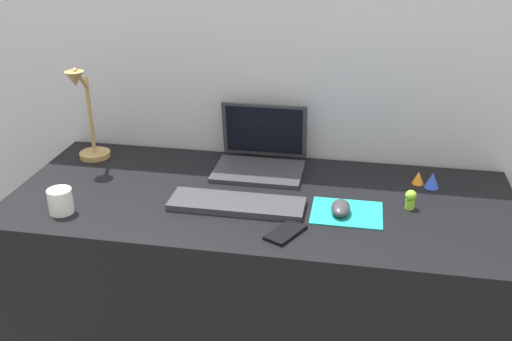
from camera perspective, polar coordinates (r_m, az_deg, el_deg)
back_wall at (r=2.17m, az=2.20°, el=2.77°), size 2.78×0.05×1.56m
desk at (r=2.05m, az=0.45°, el=-11.82°), size 1.58×0.67×0.74m
laptop at (r=2.04m, az=0.49°, el=1.75°), size 0.30×0.25×0.21m
keyboard at (r=1.79m, az=-1.86°, el=-3.26°), size 0.41×0.13×0.02m
mousepad at (r=1.78m, az=8.76°, el=-4.06°), size 0.21×0.17×0.00m
mouse at (r=1.76m, az=8.17°, el=-3.60°), size 0.06×0.10×0.03m
cell_phone at (r=1.65m, az=2.86°, el=-5.98°), size 0.12×0.14×0.01m
desk_lamp at (r=2.14m, az=-16.09°, el=4.91°), size 0.11×0.16×0.35m
coffee_mug at (r=1.84m, az=-18.36°, el=-2.82°), size 0.07×0.07×0.08m
toy_figurine_lime at (r=1.83m, az=14.70°, el=-2.65°), size 0.03×0.03×0.06m
toy_figurine_orange at (r=2.00m, az=15.40°, el=-0.67°), size 0.04×0.04×0.04m
toy_figurine_blue at (r=1.99m, az=16.66°, el=-0.90°), size 0.05×0.05×0.05m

